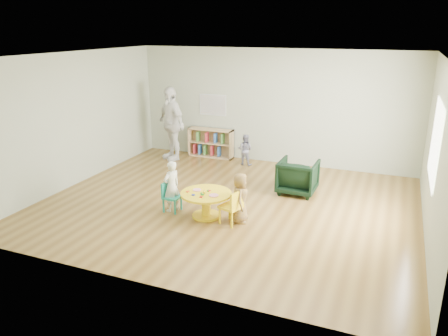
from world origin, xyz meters
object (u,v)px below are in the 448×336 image
at_px(child_right, 240,198).
at_px(bookshelf, 211,143).
at_px(kid_chair_left, 170,196).
at_px(armchair, 298,177).
at_px(toddler, 245,150).
at_px(activity_table, 206,200).
at_px(child_left, 172,186).
at_px(adult_caretaker, 171,123).
at_px(kid_chair_right, 233,206).

bearing_deg(child_right, bookshelf, 14.16).
xyz_separation_m(kid_chair_left, child_right, (1.37, 0.03, 0.15)).
xyz_separation_m(armchair, toddler, (-1.64, 1.42, 0.04)).
relative_size(activity_table, child_left, 0.95).
bearing_deg(armchair, child_right, 72.06).
relative_size(activity_table, kid_chair_left, 1.64).
height_order(bookshelf, toddler, toddler).
bearing_deg(adult_caretaker, toddler, 38.24).
bearing_deg(bookshelf, kid_chair_left, -78.30).
xyz_separation_m(child_left, child_right, (1.34, 0.01, -0.03)).
bearing_deg(child_left, kid_chair_right, 106.48).
bearing_deg(armchair, toddler, -39.39).
bearing_deg(bookshelf, adult_caretaker, -144.95).
height_order(kid_chair_left, toddler, toddler).
bearing_deg(kid_chair_right, toddler, 34.12).
relative_size(bookshelf, armchair, 1.55).
distance_m(kid_chair_left, child_right, 1.38).
bearing_deg(kid_chair_left, child_left, 133.33).
xyz_separation_m(child_right, toddler, (-1.02, 3.18, -0.06)).
xyz_separation_m(bookshelf, toddler, (1.08, -0.36, 0.02)).
bearing_deg(kid_chair_left, kid_chair_right, 86.32).
height_order(kid_chair_left, armchair, armchair).
relative_size(kid_chair_left, armchair, 0.72).
bearing_deg(kid_chair_left, adult_caretaker, -150.96).
relative_size(kid_chair_left, kid_chair_right, 0.90).
bearing_deg(child_left, kid_chair_left, -25.38).
xyz_separation_m(activity_table, adult_caretaker, (-2.30, 2.98, 0.62)).
bearing_deg(kid_chair_right, armchair, -1.91).
bearing_deg(adult_caretaker, activity_table, -20.76).
xyz_separation_m(activity_table, bookshelf, (-1.47, 3.56, 0.05)).
xyz_separation_m(child_right, adult_caretaker, (-2.94, 2.96, 0.49)).
height_order(child_left, toddler, child_left).
bearing_deg(armchair, bookshelf, -31.72).
bearing_deg(toddler, kid_chair_left, 84.40).
height_order(child_left, adult_caretaker, adult_caretaker).
bearing_deg(child_right, child_left, 73.67).
distance_m(activity_table, toddler, 3.23).
relative_size(kid_chair_left, child_right, 0.62).
xyz_separation_m(activity_table, child_left, (-0.70, 0.01, 0.16)).
distance_m(kid_chair_left, bookshelf, 3.65).
bearing_deg(toddler, bookshelf, -17.90).
relative_size(kid_chair_right, adult_caretaker, 0.33).
bearing_deg(activity_table, child_left, 178.90).
bearing_deg(bookshelf, child_left, -77.83).
height_order(kid_chair_left, child_right, child_right).
bearing_deg(armchair, kid_chair_left, 43.48).
xyz_separation_m(kid_chair_left, child_left, (0.03, 0.02, 0.18)).
bearing_deg(adult_caretaker, armchair, 13.04).
distance_m(armchair, child_right, 1.87).
height_order(kid_chair_left, bookshelf, bookshelf).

